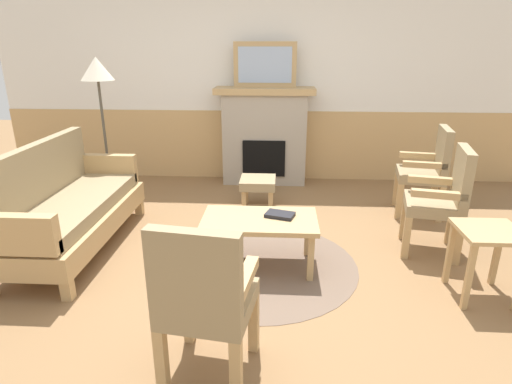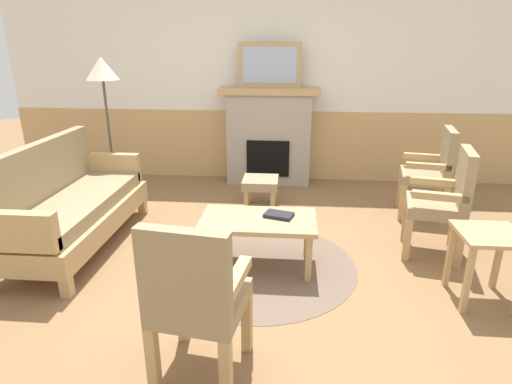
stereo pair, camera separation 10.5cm
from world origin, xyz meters
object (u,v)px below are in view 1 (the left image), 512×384
Objects in this scene: side_table at (488,244)px; floor_lamp_by_couch at (98,78)px; couch at (69,208)px; framed_picture at (265,65)px; armchair_by_window_left at (428,168)px; armchair_front_left at (204,296)px; footstool at (258,185)px; coffee_table at (260,224)px; book_on_table at (280,215)px; armchair_near_fireplace at (443,196)px; fireplace at (264,135)px.

floor_lamp_by_couch reaches higher than side_table.
framed_picture is at bearing 50.86° from couch.
framed_picture reaches higher than armchair_by_window_left.
armchair_front_left is at bearing -153.87° from side_table.
footstool is 0.24× the size of floor_lamp_by_couch.
floor_lamp_by_couch is at bearing 141.90° from coffee_table.
book_on_table is (0.17, 0.05, 0.07)m from coffee_table.
couch is 7.71× the size of book_on_table.
framed_picture is at bearing 95.44° from book_on_table.
couch reaches higher than footstool.
footstool is at bearing -92.02° from framed_picture.
book_on_table is at bearing -78.93° from footstool.
framed_picture is at bearing 25.80° from floor_lamp_by_couch.
framed_picture is 3.43× the size of book_on_table.
coffee_table is 2.60m from floor_lamp_by_couch.
couch is 3.49m from side_table.
floor_lamp_by_couch is (-3.47, 1.11, 0.91)m from armchair_near_fireplace.
floor_lamp_by_couch is at bearing 176.22° from footstool.
floor_lamp_by_couch is (-2.03, 1.41, 1.00)m from book_on_table.
book_on_table is 0.14× the size of floor_lamp_by_couch.
framed_picture reaches higher than couch.
floor_lamp_by_couch is (-1.78, 0.12, 1.17)m from footstool.
side_table is at bearing -15.57° from book_on_table.
side_table is at bearing -57.42° from fireplace.
armchair_near_fireplace is 0.74m from side_table.
armchair_near_fireplace reaches higher than side_table.
book_on_table is at bearing -168.13° from armchair_near_fireplace.
fireplace is at bearing 25.80° from floor_lamp_by_couch.
footstool is (-0.08, 1.34, -0.10)m from coffee_table.
armchair_by_window_left is 3.76m from floor_lamp_by_couch.
side_table is (-0.09, -1.65, -0.10)m from armchair_by_window_left.
armchair_near_fireplace is 1.78× the size of side_table.
couch is at bearing -178.15° from armchair_near_fireplace.
armchair_front_left is (-0.18, -3.65, -1.02)m from framed_picture.
couch and armchair_by_window_left have the same top height.
coffee_table is at bearing -7.92° from couch.
footstool is (1.67, 1.10, -0.11)m from couch.
coffee_table is at bearing -88.79° from fireplace.
footstool is at bearing 86.81° from armchair_front_left.
side_table reaches higher than book_on_table.
armchair_by_window_left and armchair_front_left have the same top height.
armchair_near_fireplace is at bearing 11.87° from book_on_table.
armchair_by_window_left is (1.61, 1.23, 0.08)m from book_on_table.
couch and armchair_front_left have the same top height.
armchair_front_left is at bearing -127.80° from armchair_by_window_left.
fireplace is 3.25× the size of footstool.
book_on_table is at bearing -84.56° from framed_picture.
framed_picture is 0.83× the size of coffee_table.
floor_lamp_by_couch is at bearing 152.66° from side_table.
fireplace is 2.12m from armchair_by_window_left.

